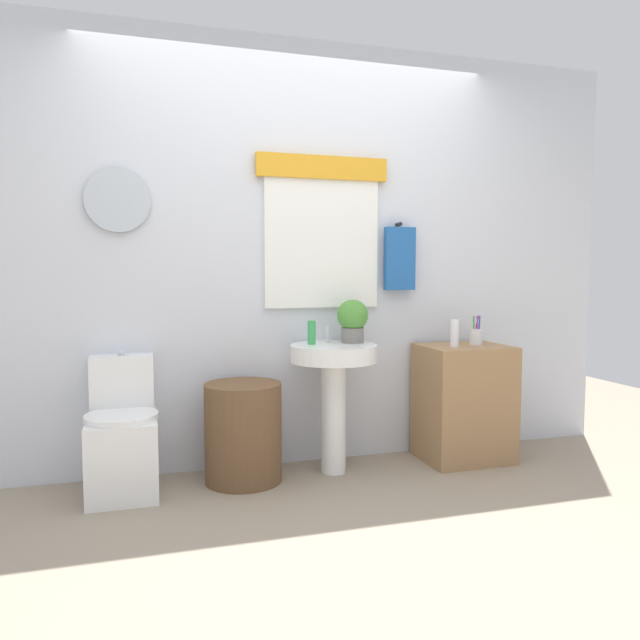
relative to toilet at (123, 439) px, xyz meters
name	(u,v)px	position (x,y,z in m)	size (l,w,h in m)	color
ground_plane	(353,535)	(1.02, -0.88, -0.29)	(8.00, 8.00, 0.00)	gray
back_wall	(292,254)	(1.02, 0.27, 1.02)	(4.40, 0.18, 2.60)	silver
toilet	(123,439)	(0.00, 0.00, 0.00)	(0.38, 0.51, 0.75)	white
laundry_hamper	(243,432)	(0.65, -0.03, -0.01)	(0.44, 0.44, 0.56)	brown
pedestal_sink	(333,376)	(1.19, -0.03, 0.29)	(0.52, 0.52, 0.77)	white
faucet	(327,334)	(1.19, 0.09, 0.53)	(0.03, 0.03, 0.10)	silver
wooden_cabinet	(463,402)	(2.07, -0.03, 0.08)	(0.54, 0.44, 0.73)	#9E754C
soap_bottle	(312,333)	(1.07, 0.02, 0.55)	(0.05, 0.05, 0.14)	green
potted_plant	(353,319)	(1.33, 0.03, 0.62)	(0.19, 0.19, 0.26)	slate
lotion_bottle	(455,333)	(1.97, -0.07, 0.53)	(0.05, 0.05, 0.17)	white
toothbrush_cup	(476,336)	(2.16, -0.01, 0.50)	(0.08, 0.08, 0.19)	silver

